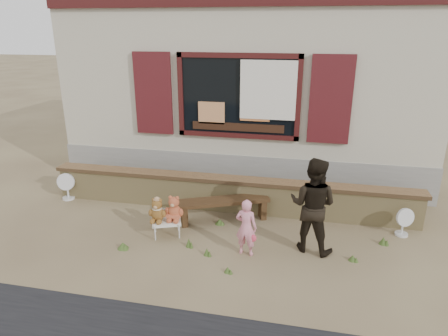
% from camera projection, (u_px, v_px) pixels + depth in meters
% --- Properties ---
extents(ground, '(80.00, 80.00, 0.00)m').
position_uv_depth(ground, '(217.00, 234.00, 6.88)').
color(ground, brown).
rests_on(ground, ground).
extents(shopfront, '(8.04, 5.13, 4.00)m').
position_uv_depth(shopfront, '(255.00, 83.00, 10.35)').
color(shopfront, '#B5AC92').
rests_on(shopfront, ground).
extents(brick_wall, '(7.10, 0.36, 0.67)m').
position_uv_depth(brick_wall, '(228.00, 193.00, 7.69)').
color(brick_wall, tan).
rests_on(brick_wall, ground).
extents(bench, '(1.66, 0.99, 0.43)m').
position_uv_depth(bench, '(224.00, 205.00, 7.26)').
color(bench, '#342212').
rests_on(bench, ground).
extents(folding_chair, '(0.59, 0.56, 0.29)m').
position_uv_depth(folding_chair, '(167.00, 221.00, 6.76)').
color(folding_chair, silver).
rests_on(folding_chair, ground).
extents(teddy_bear_left, '(0.38, 0.36, 0.42)m').
position_uv_depth(teddy_bear_left, '(157.00, 209.00, 6.66)').
color(teddy_bear_left, brown).
rests_on(teddy_bear_left, folding_chair).
extents(teddy_bear_right, '(0.40, 0.38, 0.44)m').
position_uv_depth(teddy_bear_right, '(174.00, 207.00, 6.69)').
color(teddy_bear_right, brown).
rests_on(teddy_bear_right, folding_chair).
extents(child, '(0.37, 0.27, 0.93)m').
position_uv_depth(child, '(246.00, 227.00, 6.13)').
color(child, pink).
rests_on(child, ground).
extents(adult, '(0.88, 0.77, 1.54)m').
position_uv_depth(adult, '(313.00, 205.00, 6.17)').
color(adult, black).
rests_on(adult, ground).
extents(fan_left, '(0.37, 0.24, 0.57)m').
position_uv_depth(fan_left, '(67.00, 186.00, 8.18)').
color(fan_left, silver).
rests_on(fan_left, ground).
extents(fan_right, '(0.33, 0.22, 0.51)m').
position_uv_depth(fan_right, '(403.00, 222.00, 6.76)').
color(fan_right, silver).
rests_on(fan_right, ground).
extents(grass_tufts, '(4.28, 1.58, 0.15)m').
position_uv_depth(grass_tufts, '(233.00, 243.00, 6.49)').
color(grass_tufts, '#3E5622').
rests_on(grass_tufts, ground).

